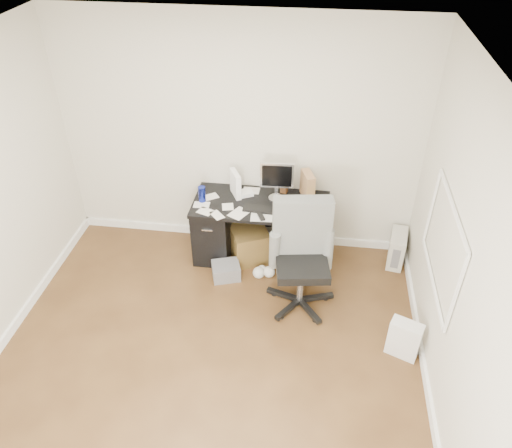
{
  "coord_description": "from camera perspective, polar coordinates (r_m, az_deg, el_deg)",
  "views": [
    {
      "loc": [
        0.86,
        -2.89,
        3.78
      ],
      "look_at": [
        0.3,
        1.2,
        0.79
      ],
      "focal_mm": 35.0,
      "sensor_mm": 36.0,
      "label": 1
    }
  ],
  "objects": [
    {
      "name": "room_shell",
      "position": [
        3.7,
        -6.61,
        0.68
      ],
      "size": [
        4.02,
        4.02,
        2.71
      ],
      "color": "beige",
      "rests_on": "ground"
    },
    {
      "name": "pc_tower",
      "position": [
        5.95,
        15.8,
        -2.69
      ],
      "size": [
        0.24,
        0.41,
        0.39
      ],
      "primitive_type": "cube",
      "rotation": [
        0.0,
        0.0,
        -0.17
      ],
      "color": "#B9B5A7",
      "rests_on": "ground"
    },
    {
      "name": "white_binder",
      "position": [
        5.56,
        -2.36,
        4.61
      ],
      "size": [
        0.21,
        0.27,
        0.29
      ],
      "primitive_type": "cube",
      "rotation": [
        0.0,
        0.0,
        0.46
      ],
      "color": "white",
      "rests_on": "desk"
    },
    {
      "name": "magazine_file",
      "position": [
        5.54,
        5.9,
        4.42
      ],
      "size": [
        0.21,
        0.28,
        0.3
      ],
      "primitive_type": "cube",
      "rotation": [
        0.0,
        0.0,
        0.34
      ],
      "color": "#A87951",
      "rests_on": "desk"
    },
    {
      "name": "office_chair",
      "position": [
        4.97,
        5.32,
        -4.1
      ],
      "size": [
        0.77,
        0.77,
        1.19
      ],
      "primitive_type": null,
      "rotation": [
        0.0,
        0.0,
        0.15
      ],
      "color": "#585B58",
      "rests_on": "ground"
    },
    {
      "name": "computer_mouse",
      "position": [
        5.35,
        4.05,
        1.7
      ],
      "size": [
        0.07,
        0.07,
        0.05
      ],
      "primitive_type": "sphere",
      "rotation": [
        0.0,
        0.0,
        -0.39
      ],
      "color": "silver",
      "rests_on": "desk"
    },
    {
      "name": "wicker_basket",
      "position": [
        5.79,
        -0.75,
        -2.31
      ],
      "size": [
        0.52,
        0.52,
        0.39
      ],
      "primitive_type": "cube",
      "rotation": [
        0.0,
        0.0,
        0.43
      ],
      "color": "#4F3817",
      "rests_on": "ground"
    },
    {
      "name": "paper_remote",
      "position": [
        5.26,
        0.77,
        0.92
      ],
      "size": [
        0.27,
        0.22,
        0.02
      ],
      "primitive_type": null,
      "rotation": [
        0.0,
        0.0,
        0.07
      ],
      "color": "silver",
      "rests_on": "desk"
    },
    {
      "name": "travel_mug",
      "position": [
        5.5,
        -6.2,
        3.42
      ],
      "size": [
        0.1,
        0.1,
        0.18
      ],
      "primitive_type": "cylinder",
      "rotation": [
        0.0,
        0.0,
        -0.29
      ],
      "color": "navy",
      "rests_on": "desk"
    },
    {
      "name": "desk_printer",
      "position": [
        5.6,
        -3.44,
        -5.35
      ],
      "size": [
        0.36,
        0.33,
        0.18
      ],
      "primitive_type": "cube",
      "rotation": [
        0.0,
        0.0,
        0.32
      ],
      "color": "#5D5D62",
      "rests_on": "ground"
    },
    {
      "name": "keyboard",
      "position": [
        5.36,
        0.71,
        1.68
      ],
      "size": [
        0.42,
        0.17,
        0.02
      ],
      "primitive_type": "cube",
      "rotation": [
        0.0,
        0.0,
        -0.07
      ],
      "color": "black",
      "rests_on": "desk"
    },
    {
      "name": "ground",
      "position": [
        4.83,
        -5.69,
        -15.75
      ],
      "size": [
        4.0,
        4.0,
        0.0
      ],
      "primitive_type": "plane",
      "color": "#402914",
      "rests_on": "ground"
    },
    {
      "name": "lcd_monitor",
      "position": [
        5.44,
        2.38,
        4.92
      ],
      "size": [
        0.37,
        0.23,
        0.46
      ],
      "primitive_type": null,
      "rotation": [
        0.0,
        0.0,
        0.05
      ],
      "color": "silver",
      "rests_on": "desk"
    },
    {
      "name": "yellow_book",
      "position": [
        5.38,
        6.45,
        1.66
      ],
      "size": [
        0.28,
        0.3,
        0.04
      ],
      "primitive_type": "cube",
      "rotation": [
        0.0,
        0.0,
        -0.5
      ],
      "color": "yellow",
      "rests_on": "desk"
    },
    {
      "name": "desk",
      "position": [
        5.69,
        0.57,
        -0.52
      ],
      "size": [
        1.5,
        0.7,
        0.75
      ],
      "color": "black",
      "rests_on": "ground"
    },
    {
      "name": "shopping_bag",
      "position": [
        4.95,
        16.58,
        -12.48
      ],
      "size": [
        0.35,
        0.3,
        0.39
      ],
      "primitive_type": "cube",
      "rotation": [
        0.0,
        0.0,
        -0.4
      ],
      "color": "silver",
      "rests_on": "ground"
    },
    {
      "name": "loose_papers",
      "position": [
        5.47,
        -1.56,
        2.29
      ],
      "size": [
        1.1,
        0.6,
        0.0
      ],
      "primitive_type": null,
      "color": "silver",
      "rests_on": "desk"
    },
    {
      "name": "pen_cup",
      "position": [
        5.63,
        3.26,
        4.58
      ],
      "size": [
        0.11,
        0.11,
        0.21
      ],
      "primitive_type": null,
      "rotation": [
        0.0,
        0.0,
        -0.25
      ],
      "color": "#553018",
      "rests_on": "desk"
    }
  ]
}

